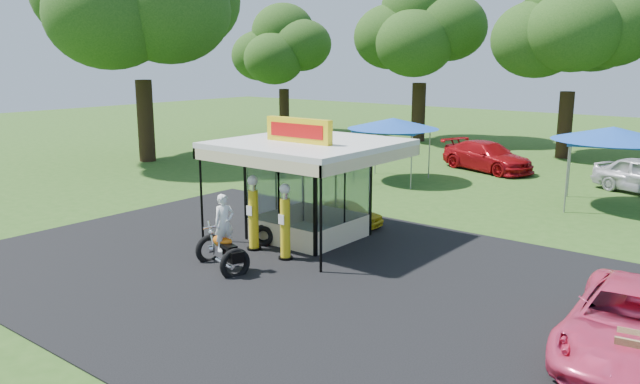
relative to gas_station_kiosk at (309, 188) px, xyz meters
The scene contains 17 objects.
ground 5.67m from the gas_station_kiosk, 68.18° to the right, with size 120.00×120.00×0.00m, color #2D531A.
asphalt_apron 4.01m from the gas_station_kiosk, 56.26° to the right, with size 20.00×14.00×0.04m, color black.
gas_station_kiosk is the anchor object (origin of this frame).
gas_pump_left 2.31m from the gas_station_kiosk, 102.69° to the right, with size 0.46×0.46×2.47m.
gas_pump_right 2.54m from the gas_station_kiosk, 67.41° to the right, with size 0.45×0.45×2.40m.
motorcycle 4.18m from the gas_station_kiosk, 87.64° to the right, with size 2.10×1.44×2.38m.
spare_tires 2.25m from the gas_station_kiosk, 111.50° to the right, with size 0.87×0.79×0.71m.
a_frame_sign 11.87m from the gas_station_kiosk, 19.92° to the right, with size 0.66×0.64×1.12m.
kiosk_car 2.56m from the gas_station_kiosk, 90.00° to the left, with size 1.13×2.82×0.96m, color yellow.
pink_sedan 11.14m from the gas_station_kiosk, 13.40° to the right, with size 2.49×5.39×1.50m, color #EE4070.
bg_car_b 16.22m from the gas_station_kiosk, 92.38° to the left, with size 2.22×5.46×1.59m, color #A70C13.
tent_west 11.04m from the gas_station_kiosk, 107.11° to the left, with size 4.54×4.54×3.17m.
tent_east 13.14m from the gas_station_kiosk, 58.60° to the left, with size 4.82×4.82×3.37m.
oak_far_a 30.65m from the gas_station_kiosk, 133.32° to the left, with size 8.49×8.49×10.06m.
oak_far_b 27.30m from the gas_station_kiosk, 111.85° to the left, with size 9.90×9.90×11.81m.
oak_far_c 24.03m from the gas_station_kiosk, 87.23° to the left, with size 9.77×9.77×11.51m.
oak_near 20.46m from the gas_station_kiosk, 159.92° to the left, with size 12.36×12.36×14.23m.
Camera 1 is at (11.19, -10.95, 6.12)m, focal length 35.00 mm.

